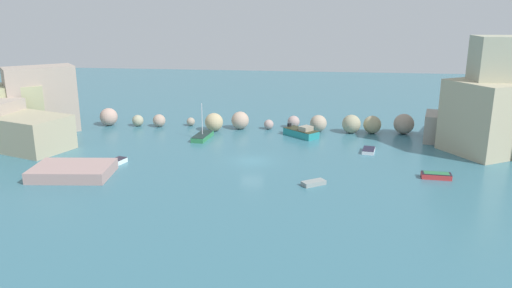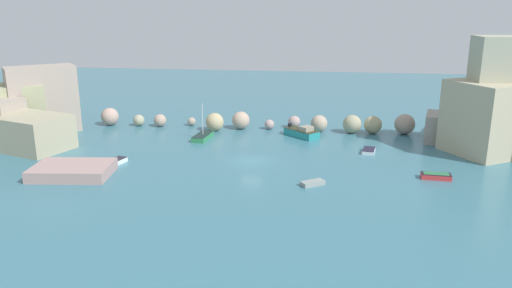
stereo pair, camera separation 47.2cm
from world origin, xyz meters
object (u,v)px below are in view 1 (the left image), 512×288
object	(u,v)px
stone_dock	(73,171)
moored_boat_5	(301,132)
moored_boat_2	(64,165)
moored_boat_3	(117,162)
moored_boat_6	(369,150)
moored_boat_7	(95,178)
channel_buoy	(207,133)
moored_boat_1	(436,176)
moored_boat_4	(203,136)
moored_boat_0	(314,183)

from	to	relation	value
stone_dock	moored_boat_5	bearing A→B (deg)	39.84
moored_boat_2	moored_boat_3	world-z (taller)	moored_boat_2
moored_boat_2	moored_boat_6	size ratio (longest dim) A/B	1.00
stone_dock	moored_boat_3	size ratio (longest dim) A/B	2.98
moored_boat_7	channel_buoy	bearing A→B (deg)	125.66
channel_buoy	moored_boat_6	xyz separation A→B (m)	(21.09, -5.72, -0.01)
moored_boat_2	moored_boat_1	bearing A→B (deg)	157.30
moored_boat_2	moored_boat_4	size ratio (longest dim) A/B	0.57
moored_boat_5	moored_boat_6	bearing A→B (deg)	4.15
moored_boat_3	moored_boat_4	world-z (taller)	moored_boat_4
moored_boat_1	moored_boat_3	world-z (taller)	moored_boat_1
moored_boat_5	moored_boat_7	size ratio (longest dim) A/B	1.94
moored_boat_0	moored_boat_1	xyz separation A→B (m)	(12.38, 3.54, 0.09)
moored_boat_3	moored_boat_6	world-z (taller)	moored_boat_3
moored_boat_4	moored_boat_2	bearing A→B (deg)	-36.14
moored_boat_0	moored_boat_1	world-z (taller)	moored_boat_1
moored_boat_6	moored_boat_4	bearing A→B (deg)	90.68
moored_boat_0	moored_boat_7	distance (m)	21.95
moored_boat_0	moored_boat_7	xyz separation A→B (m)	(-21.89, -1.59, 0.05)
stone_dock	moored_boat_5	xyz separation A→B (m)	(22.79, 19.02, 0.01)
moored_boat_2	moored_boat_6	xyz separation A→B (m)	(33.50, 10.10, -0.06)
channel_buoy	moored_boat_0	world-z (taller)	channel_buoy
channel_buoy	moored_boat_4	bearing A→B (deg)	-94.05
stone_dock	moored_boat_0	world-z (taller)	stone_dock
moored_boat_6	moored_boat_2	bearing A→B (deg)	116.93
moored_boat_6	moored_boat_7	distance (m)	31.43
moored_boat_3	moored_boat_4	size ratio (longest dim) A/B	0.56
channel_buoy	moored_boat_0	size ratio (longest dim) A/B	0.19
moored_boat_0	moored_boat_7	world-z (taller)	moored_boat_7
moored_boat_1	moored_boat_4	xyz separation A→B (m)	(-27.25, 12.15, 0.04)
stone_dock	moored_boat_4	world-z (taller)	moored_boat_4
moored_boat_4	moored_boat_6	world-z (taller)	moored_boat_4
moored_boat_1	moored_boat_5	size ratio (longest dim) A/B	0.61
channel_buoy	moored_boat_6	bearing A→B (deg)	-15.17
moored_boat_2	moored_boat_4	xyz separation A→B (m)	(12.26, 13.65, 0.05)
moored_boat_3	moored_boat_4	bearing A→B (deg)	-13.96
moored_boat_1	moored_boat_4	distance (m)	29.83
moored_boat_0	moored_boat_1	bearing A→B (deg)	-18.81
stone_dock	moored_boat_6	distance (m)	33.59
stone_dock	moored_boat_5	size ratio (longest dim) A/B	1.59
moored_boat_1	moored_boat_7	bearing A→B (deg)	-167.40
moored_boat_4	moored_boat_6	bearing A→B (deg)	86.32
moored_boat_5	moored_boat_6	distance (m)	10.45
moored_boat_5	moored_boat_7	xyz separation A→B (m)	(-19.96, -20.06, -0.32)
moored_boat_0	moored_boat_4	world-z (taller)	moored_boat_4
stone_dock	moored_boat_7	bearing A→B (deg)	-20.23
moored_boat_4	moored_boat_6	size ratio (longest dim) A/B	1.75
moored_boat_3	moored_boat_5	xyz separation A→B (m)	(19.93, 14.55, 0.32)
moored_boat_6	moored_boat_1	bearing A→B (deg)	-134.92
moored_boat_1	channel_buoy	bearing A→B (deg)	156.22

